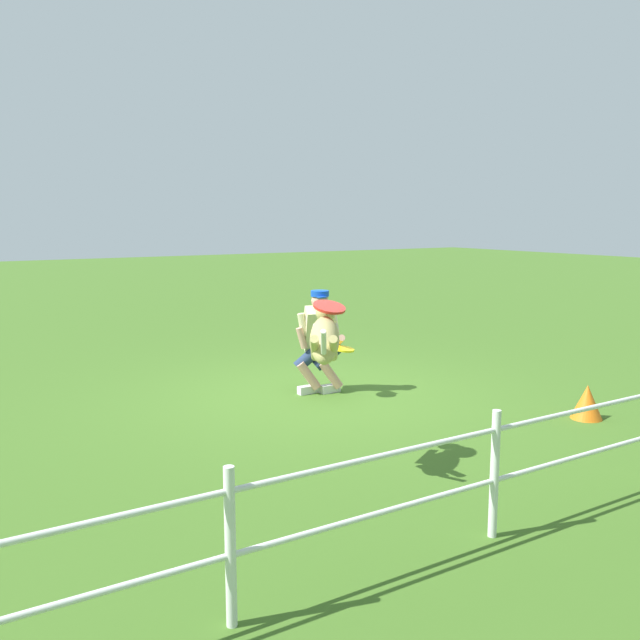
{
  "coord_description": "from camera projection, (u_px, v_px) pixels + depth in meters",
  "views": [
    {
      "loc": [
        4.29,
        6.86,
        2.18
      ],
      "look_at": [
        0.66,
        1.01,
        1.13
      ],
      "focal_mm": 37.95,
      "sensor_mm": 36.0,
      "label": 1
    }
  ],
  "objects": [
    {
      "name": "frisbee_held",
      "position": [
        343.0,
        349.0,
        8.11
      ],
      "size": [
        0.37,
        0.37,
        0.07
      ],
      "primitive_type": "cylinder",
      "rotation": [
        0.13,
        -0.03,
        4.06
      ],
      "color": "yellow",
      "rests_on": "person"
    },
    {
      "name": "person",
      "position": [
        319.0,
        338.0,
        8.35
      ],
      "size": [
        0.65,
        0.68,
        1.29
      ],
      "rotation": [
        0.0,
        0.0,
        1.21
      ],
      "color": "silver",
      "rests_on": "ground_plane"
    },
    {
      "name": "fence",
      "position": [
        587.0,
        439.0,
        5.09
      ],
      "size": [
        13.74,
        0.06,
        0.9
      ],
      "color": "silver",
      "rests_on": "ground_plane"
    },
    {
      "name": "ground_plane",
      "position": [
        322.0,
        395.0,
        8.33
      ],
      "size": [
        60.0,
        60.0,
        0.0
      ],
      "primitive_type": "plane",
      "color": "#416923"
    },
    {
      "name": "training_cone",
      "position": [
        587.0,
        402.0,
        7.35
      ],
      "size": [
        0.34,
        0.34,
        0.37
      ],
      "primitive_type": "cone",
      "color": "orange",
      "rests_on": "ground_plane"
    },
    {
      "name": "dog",
      "position": [
        325.0,
        337.0,
        5.59
      ],
      "size": [
        0.61,
        0.88,
        0.52
      ],
      "rotation": [
        0.0,
        0.0,
        4.13
      ],
      "color": "tan"
    },
    {
      "name": "frisbee_flying",
      "position": [
        329.0,
        307.0,
        5.71
      ],
      "size": [
        0.39,
        0.38,
        0.13
      ],
      "primitive_type": "cylinder",
      "rotation": [
        -0.16,
        -0.24,
        5.37
      ],
      "color": "red"
    }
  ]
}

